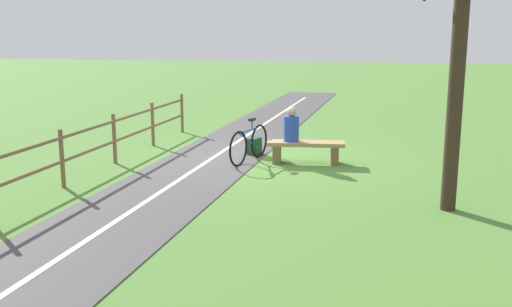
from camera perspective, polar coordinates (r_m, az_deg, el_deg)
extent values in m
plane|color=#548438|center=(12.84, -0.40, -0.48)|extent=(80.00, 80.00, 0.00)
cube|color=#4C494C|center=(9.42, -11.64, -5.31)|extent=(4.46, 36.06, 0.02)
cube|color=silver|center=(9.42, -11.64, -5.25)|extent=(2.20, 31.94, 0.00)
cube|color=#A88456|center=(12.36, 4.87, 0.98)|extent=(1.65, 0.57, 0.08)
cube|color=brown|center=(12.41, 7.66, -0.13)|extent=(0.19, 0.41, 0.38)
cube|color=brown|center=(12.43, 2.05, -0.01)|extent=(0.19, 0.41, 0.38)
cylinder|color=#2847B7|center=(12.31, 3.46, 2.41)|extent=(0.34, 0.34, 0.53)
sphere|color=tan|center=(12.26, 3.48, 4.07)|extent=(0.21, 0.21, 0.21)
torus|color=black|center=(12.02, -1.73, 0.46)|extent=(0.25, 0.72, 0.74)
torus|color=black|center=(12.85, 0.30, 1.21)|extent=(0.25, 0.72, 0.74)
cylinder|color=#1E51A3|center=(12.38, -0.69, 2.28)|extent=(0.26, 0.79, 0.04)
cylinder|color=#1E51A3|center=(12.28, -0.99, 1.45)|extent=(0.20, 0.57, 0.35)
cylinder|color=#1E51A3|center=(12.48, -0.38, 2.83)|extent=(0.03, 0.03, 0.20)
cube|color=black|center=(12.47, -0.38, 3.33)|extent=(0.13, 0.21, 0.05)
cube|color=#1E4C2D|center=(13.18, -0.16, 0.70)|extent=(0.31, 0.39, 0.39)
cube|color=#245B37|center=(13.13, 0.25, 0.40)|extent=(0.13, 0.24, 0.17)
cylinder|color=brown|center=(16.21, -7.21, 3.92)|extent=(0.08, 0.08, 1.05)
cylinder|color=brown|center=(14.39, -10.02, 2.82)|extent=(0.08, 0.08, 1.05)
cylinder|color=brown|center=(12.63, -13.63, 1.40)|extent=(0.08, 0.08, 1.05)
cylinder|color=brown|center=(10.94, -18.36, -0.47)|extent=(0.08, 0.08, 1.05)
cylinder|color=brown|center=(10.06, -21.46, 0.41)|extent=(0.84, 13.87, 0.06)
cylinder|color=brown|center=(10.15, -21.28, -1.92)|extent=(0.84, 13.87, 0.06)
cylinder|color=#38281E|center=(9.38, 18.79, 4.55)|extent=(0.23, 0.23, 3.32)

